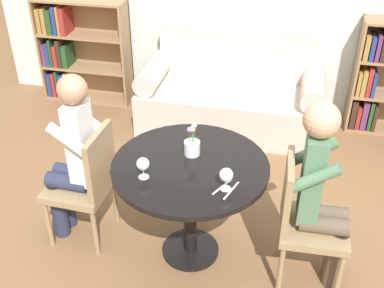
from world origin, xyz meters
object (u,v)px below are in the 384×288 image
(chair_right, at_px, (303,217))
(person_right, at_px, (322,193))
(wine_glass_right, at_px, (226,175))
(person_left, at_px, (72,157))
(bookshelf_left, at_px, (75,49))
(chair_left, at_px, (87,181))
(couch, at_px, (231,97))
(flower_vase, at_px, (192,145))
(wine_glass_left, at_px, (143,164))

(chair_right, height_order, person_right, person_right)
(wine_glass_right, bearing_deg, person_left, 168.43)
(bookshelf_left, distance_m, chair_left, 2.32)
(chair_left, xyz_separation_m, wine_glass_right, (0.99, -0.21, 0.36))
(person_left, height_order, person_right, person_right)
(couch, height_order, flower_vase, flower_vase)
(chair_right, relative_size, wine_glass_right, 6.26)
(person_right, height_order, wine_glass_left, person_right)
(chair_left, bearing_deg, person_left, -91.70)
(couch, bearing_deg, wine_glass_right, -82.78)
(person_right, height_order, flower_vase, person_right)
(bookshelf_left, bearing_deg, wine_glass_right, -48.80)
(bookshelf_left, height_order, person_left, person_left)
(bookshelf_left, bearing_deg, couch, -8.65)
(person_right, bearing_deg, couch, 21.55)
(person_left, height_order, wine_glass_right, person_left)
(bookshelf_left, relative_size, chair_left, 1.23)
(couch, height_order, wine_glass_right, couch)
(chair_left, xyz_separation_m, flower_vase, (0.72, 0.10, 0.34))
(chair_left, xyz_separation_m, chair_right, (1.46, -0.06, 0.00))
(person_right, bearing_deg, bookshelf_left, 48.21)
(couch, xyz_separation_m, person_right, (0.82, -1.87, 0.39))
(couch, distance_m, person_right, 2.07)
(person_left, bearing_deg, person_right, 90.45)
(chair_right, bearing_deg, person_left, 85.55)
(wine_glass_left, height_order, flower_vase, flower_vase)
(chair_left, distance_m, wine_glass_left, 0.64)
(person_left, xyz_separation_m, wine_glass_left, (0.58, -0.22, 0.18))
(couch, relative_size, person_left, 1.36)
(bookshelf_left, xyz_separation_m, wine_glass_left, (1.51, -2.29, 0.30))
(couch, relative_size, wine_glass_right, 12.23)
(wine_glass_left, bearing_deg, person_right, 8.41)
(bookshelf_left, distance_m, person_left, 2.28)
(flower_vase, bearing_deg, wine_glass_right, -49.08)
(couch, bearing_deg, bookshelf_left, 171.35)
(bookshelf_left, bearing_deg, wine_glass_left, -56.64)
(chair_left, relative_size, person_left, 0.70)
(wine_glass_left, distance_m, wine_glass_right, 0.50)
(couch, height_order, chair_left, couch)
(bookshelf_left, relative_size, flower_vase, 4.69)
(person_left, bearing_deg, wine_glass_right, 80.92)
(couch, relative_size, flower_vase, 7.41)
(couch, xyz_separation_m, chair_left, (-0.73, -1.81, 0.18))
(couch, relative_size, person_right, 1.35)
(wine_glass_right, bearing_deg, wine_glass_left, 179.42)
(bookshelf_left, xyz_separation_m, chair_left, (1.02, -2.08, -0.06))
(wine_glass_left, bearing_deg, couch, 83.10)
(person_left, height_order, flower_vase, person_left)
(chair_left, height_order, person_left, person_left)
(person_right, bearing_deg, person_left, 85.86)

